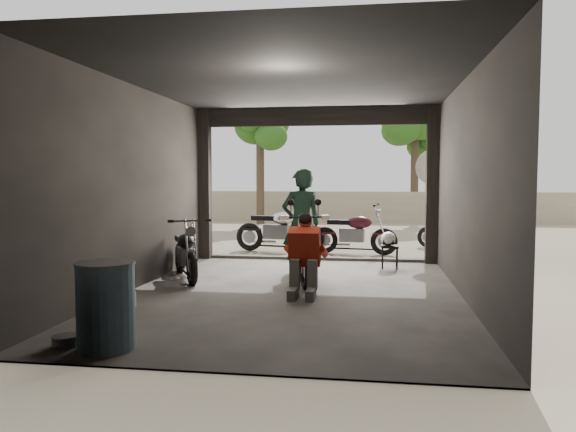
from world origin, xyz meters
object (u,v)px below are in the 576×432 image
(rider, at_px, (301,224))
(mechanic, at_px, (304,257))
(main_bike, at_px, (300,248))
(outside_bike_c, at_px, (451,229))
(left_bike, at_px, (185,249))
(helmet, at_px, (388,239))
(outside_bike_a, at_px, (279,225))
(oil_drum, at_px, (106,307))
(outside_bike_b, at_px, (354,229))
(stool, at_px, (390,249))
(sign_post, at_px, (434,185))

(rider, relative_size, mechanic, 1.60)
(main_bike, distance_m, outside_bike_c, 5.75)
(left_bike, bearing_deg, helmet, -2.85)
(outside_bike_a, distance_m, oil_drum, 7.72)
(mechanic, bearing_deg, main_bike, 100.08)
(left_bike, xyz_separation_m, outside_bike_b, (2.78, 3.62, 0.04))
(stool, bearing_deg, oil_drum, -118.32)
(main_bike, height_order, helmet, main_bike)
(rider, bearing_deg, oil_drum, 47.41)
(left_bike, relative_size, mechanic, 1.33)
(outside_bike_b, relative_size, rider, 0.90)
(outside_bike_a, distance_m, outside_bike_b, 1.77)
(sign_post, bearing_deg, outside_bike_c, 69.36)
(outside_bike_c, bearing_deg, main_bike, 172.72)
(main_bike, distance_m, outside_bike_b, 3.70)
(outside_bike_a, relative_size, oil_drum, 2.07)
(left_bike, distance_m, outside_bike_c, 7.03)
(outside_bike_c, distance_m, rider, 5.47)
(left_bike, bearing_deg, stool, -3.14)
(left_bike, distance_m, outside_bike_b, 4.56)
(outside_bike_b, bearing_deg, sign_post, -96.50)
(helmet, bearing_deg, outside_bike_b, 100.80)
(outside_bike_b, bearing_deg, outside_bike_a, 92.56)
(main_bike, distance_m, sign_post, 4.19)
(left_bike, relative_size, outside_bike_a, 0.85)
(outside_bike_c, height_order, sign_post, sign_post)
(stool, xyz_separation_m, sign_post, (0.97, 1.56, 1.22))
(outside_bike_c, xyz_separation_m, rider, (-3.13, -4.47, 0.45))
(mechanic, height_order, helmet, mechanic)
(main_bike, bearing_deg, outside_bike_b, 61.81)
(mechanic, relative_size, oil_drum, 1.32)
(main_bike, distance_m, rider, 0.52)
(oil_drum, xyz_separation_m, sign_post, (3.99, 7.16, 1.15))
(left_bike, distance_m, outside_bike_a, 3.89)
(left_bike, bearing_deg, outside_bike_a, 46.76)
(helmet, bearing_deg, rider, -149.31)
(left_bike, bearing_deg, rider, -17.30)
(stool, bearing_deg, outside_bike_a, 140.05)
(outside_bike_b, bearing_deg, helmet, -153.13)
(mechanic, distance_m, helmet, 3.08)
(stool, bearing_deg, helmet, 168.34)
(main_bike, height_order, outside_bike_a, outside_bike_a)
(main_bike, xyz_separation_m, outside_bike_a, (-0.98, 3.75, 0.04))
(left_bike, distance_m, helmet, 3.86)
(oil_drum, relative_size, sign_post, 0.38)
(left_bike, height_order, mechanic, mechanic)
(stool, bearing_deg, left_bike, -155.01)
(left_bike, height_order, stool, left_bike)
(oil_drum, bearing_deg, outside_bike_b, 73.32)
(main_bike, bearing_deg, sign_post, 36.09)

